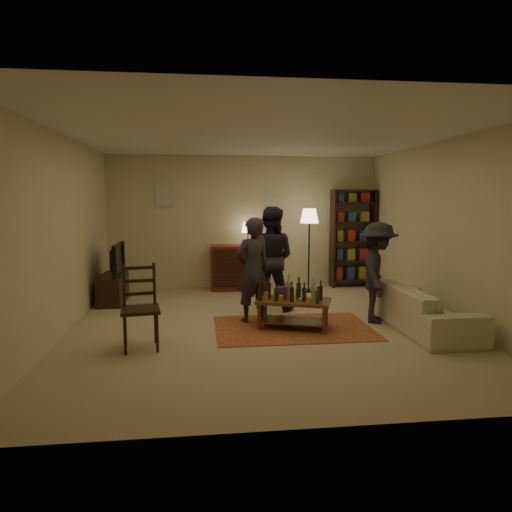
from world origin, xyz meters
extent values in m
plane|color=#C6B793|center=(0.00, 0.00, 0.00)|extent=(6.00, 6.00, 0.00)
plane|color=beige|center=(0.00, 3.00, 1.35)|extent=(5.50, 0.00, 5.50)
plane|color=beige|center=(-2.75, 0.00, 1.35)|extent=(0.00, 6.00, 6.00)
plane|color=beige|center=(2.75, 0.00, 1.35)|extent=(0.00, 6.00, 6.00)
plane|color=beige|center=(0.00, -3.00, 1.35)|extent=(5.50, 0.00, 5.50)
plane|color=white|center=(0.00, 0.00, 2.70)|extent=(6.00, 6.00, 0.00)
cube|color=beige|center=(-1.60, 2.98, 1.90)|extent=(0.35, 0.03, 0.45)
cube|color=beige|center=(0.60, 2.98, 1.70)|extent=(0.30, 0.03, 0.40)
cube|color=maroon|center=(0.40, -0.18, 0.01)|extent=(2.20, 1.50, 0.01)
cube|color=brown|center=(0.40, -0.18, 0.40)|extent=(1.14, 0.86, 0.04)
cube|color=brown|center=(0.40, -0.18, 0.11)|extent=(1.02, 0.73, 0.02)
cylinder|color=brown|center=(-0.10, -0.24, 0.19)|extent=(0.05, 0.05, 0.38)
cylinder|color=brown|center=(0.75, -0.53, 0.19)|extent=(0.05, 0.05, 0.38)
cylinder|color=brown|center=(0.05, 0.18, 0.19)|extent=(0.05, 0.05, 0.38)
cylinder|color=brown|center=(0.89, -0.12, 0.19)|extent=(0.05, 0.05, 0.38)
cylinder|color=#B18329|center=(0.02, -0.08, 0.47)|extent=(0.07, 0.07, 0.10)
cylinder|color=#B18329|center=(0.20, -0.29, 0.46)|extent=(0.07, 0.07, 0.09)
cylinder|color=#B18329|center=(0.49, -0.01, 0.47)|extent=(0.07, 0.07, 0.11)
cylinder|color=#B18329|center=(0.56, -0.44, 0.46)|extent=(0.07, 0.07, 0.09)
cube|color=#5E3086|center=(0.23, -0.10, 0.51)|extent=(0.14, 0.09, 0.18)
cylinder|color=gray|center=(0.50, -0.24, 0.43)|extent=(0.12, 0.12, 0.03)
cube|color=black|center=(-1.63, -0.83, 0.49)|extent=(0.52, 0.52, 0.04)
cylinder|color=black|center=(-1.79, -1.04, 0.24)|extent=(0.04, 0.04, 0.48)
cylinder|color=black|center=(-1.42, -0.99, 0.24)|extent=(0.04, 0.04, 0.48)
cylinder|color=black|center=(-1.84, -0.68, 0.24)|extent=(0.04, 0.04, 0.48)
cylinder|color=black|center=(-1.48, -0.62, 0.24)|extent=(0.04, 0.04, 0.48)
cube|color=black|center=(-1.66, -0.65, 0.78)|extent=(0.37, 0.09, 0.54)
cube|color=black|center=(-2.45, 1.80, 0.25)|extent=(0.40, 1.00, 0.50)
imported|color=black|center=(-2.43, 1.80, 0.78)|extent=(0.13, 0.97, 0.56)
cube|color=maroon|center=(-0.20, 2.72, 0.45)|extent=(1.00, 0.48, 0.90)
cube|color=black|center=(-0.20, 2.47, 0.22)|extent=(0.92, 0.02, 0.22)
cube|color=black|center=(-0.20, 2.47, 0.48)|extent=(0.92, 0.02, 0.22)
cube|color=black|center=(-0.20, 2.47, 0.74)|extent=(0.92, 0.02, 0.22)
cylinder|color=black|center=(0.05, 2.72, 0.92)|extent=(0.12, 0.12, 0.04)
cylinder|color=black|center=(0.05, 2.72, 1.05)|extent=(0.02, 0.02, 0.22)
cone|color=#FFE5B2|center=(0.05, 2.72, 1.26)|extent=(0.26, 0.26, 0.20)
cube|color=black|center=(1.82, 2.78, 1.00)|extent=(0.04, 0.34, 2.00)
cube|color=black|center=(2.68, 2.78, 1.00)|extent=(0.04, 0.34, 2.00)
cube|color=black|center=(2.25, 2.78, 0.15)|extent=(0.90, 0.34, 0.03)
cube|color=black|center=(2.25, 2.78, 0.55)|extent=(0.90, 0.34, 0.03)
cube|color=black|center=(2.25, 2.78, 0.95)|extent=(0.90, 0.34, 0.03)
cube|color=black|center=(2.25, 2.78, 1.35)|extent=(0.90, 0.34, 0.03)
cube|color=black|center=(2.25, 2.78, 1.75)|extent=(0.90, 0.34, 0.03)
cube|color=black|center=(2.25, 2.78, 2.00)|extent=(0.90, 0.34, 0.03)
cube|color=maroon|center=(1.95, 2.78, 0.29)|extent=(0.12, 0.22, 0.26)
cube|color=navy|center=(2.20, 2.78, 0.29)|extent=(0.15, 0.22, 0.26)
cube|color=olive|center=(2.47, 2.78, 0.29)|extent=(0.18, 0.22, 0.26)
cube|color=navy|center=(1.95, 2.78, 0.69)|extent=(0.12, 0.22, 0.24)
cube|color=olive|center=(2.20, 2.78, 0.69)|extent=(0.15, 0.22, 0.24)
cube|color=maroon|center=(2.47, 2.78, 0.69)|extent=(0.18, 0.22, 0.24)
cube|color=olive|center=(1.95, 2.78, 1.07)|extent=(0.12, 0.22, 0.22)
cube|color=maroon|center=(2.20, 2.78, 1.07)|extent=(0.15, 0.22, 0.22)
cube|color=navy|center=(2.47, 2.78, 1.07)|extent=(0.18, 0.22, 0.22)
cube|color=maroon|center=(1.95, 2.78, 1.47)|extent=(0.12, 0.22, 0.20)
cube|color=navy|center=(2.20, 2.78, 1.47)|extent=(0.15, 0.22, 0.20)
cube|color=olive|center=(2.47, 2.78, 1.47)|extent=(0.18, 0.22, 0.20)
cube|color=navy|center=(1.95, 2.78, 1.85)|extent=(0.12, 0.22, 0.18)
cube|color=olive|center=(2.20, 2.78, 1.85)|extent=(0.15, 0.22, 0.18)
cube|color=maroon|center=(2.47, 2.78, 1.85)|extent=(0.18, 0.22, 0.18)
cylinder|color=black|center=(1.22, 2.35, 0.01)|extent=(0.28, 0.28, 0.03)
cylinder|color=black|center=(1.22, 2.35, 0.73)|extent=(0.03, 0.03, 1.45)
cone|color=#FFE5B2|center=(1.22, 2.35, 1.50)|extent=(0.36, 0.36, 0.28)
imported|color=beige|center=(2.20, -0.40, 0.30)|extent=(0.81, 2.08, 0.61)
imported|color=#2B2A32|center=(-0.13, 0.27, 0.78)|extent=(0.67, 0.57, 1.56)
imported|color=#25242B|center=(0.24, 1.00, 0.85)|extent=(1.00, 0.89, 1.71)
imported|color=#25242B|center=(1.70, 0.02, 0.75)|extent=(0.87, 1.10, 1.50)
camera|label=1|loc=(-0.88, -6.37, 1.83)|focal=32.00mm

